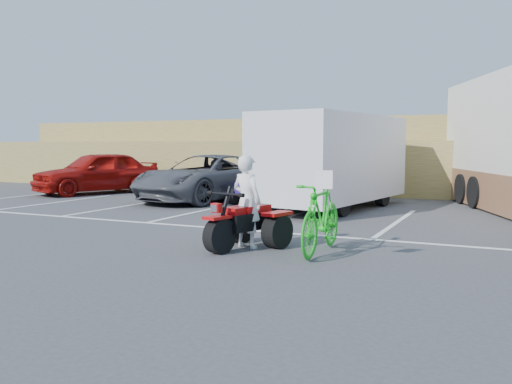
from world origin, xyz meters
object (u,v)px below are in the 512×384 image
at_px(grey_pickup, 207,178).
at_px(rider, 247,202).
at_px(quad_atv_blue, 254,204).
at_px(green_dirt_bike, 321,216).
at_px(red_trike_atv, 241,249).
at_px(quad_atv_green, 286,206).
at_px(cargo_trailer, 333,158).
at_px(red_car, 97,172).

bearing_deg(grey_pickup, rider, -44.68).
bearing_deg(quad_atv_blue, rider, -61.55).
bearing_deg(rider, green_dirt_bike, -160.91).
bearing_deg(rider, quad_atv_blue, -50.35).
xyz_separation_m(red_trike_atv, rider, (0.04, 0.14, 0.84)).
xyz_separation_m(green_dirt_bike, quad_atv_green, (-3.18, 6.30, -0.63)).
bearing_deg(quad_atv_green, quad_atv_blue, 145.49).
bearing_deg(cargo_trailer, grey_pickup, -177.07).
xyz_separation_m(rider, green_dirt_bike, (1.37, 0.09, -0.20)).
relative_size(rider, green_dirt_bike, 0.79).
relative_size(quad_atv_blue, quad_atv_green, 0.87).
relative_size(red_trike_atv, green_dirt_bike, 0.77).
relative_size(grey_pickup, cargo_trailer, 0.90).
bearing_deg(rider, red_trike_atv, 90.00).
distance_m(rider, red_car, 12.49).
relative_size(red_car, cargo_trailer, 0.78).
xyz_separation_m(cargo_trailer, quad_atv_blue, (-2.64, 0.22, -1.46)).
xyz_separation_m(red_car, quad_atv_blue, (7.02, -0.80, -0.81)).
relative_size(grey_pickup, red_car, 1.16).
relative_size(grey_pickup, quad_atv_blue, 3.81).
height_order(green_dirt_bike, cargo_trailer, cargo_trailer).
bearing_deg(green_dirt_bike, quad_atv_green, 115.20).
height_order(quad_atv_blue, quad_atv_green, quad_atv_green).
relative_size(rider, red_car, 0.35).
bearing_deg(grey_pickup, green_dirt_bike, -37.37).
bearing_deg(rider, quad_atv_green, -58.86).
height_order(grey_pickup, red_car, red_car).
relative_size(red_car, quad_atv_green, 2.84).
xyz_separation_m(red_trike_atv, quad_atv_green, (-1.77, 6.54, 0.00)).
bearing_deg(quad_atv_blue, grey_pickup, 176.14).
distance_m(quad_atv_blue, quad_atv_green, 1.22).
xyz_separation_m(red_trike_atv, grey_pickup, (-4.81, 7.05, 0.76)).
distance_m(green_dirt_bike, quad_atv_green, 7.09).
height_order(red_trike_atv, quad_atv_blue, red_trike_atv).
bearing_deg(quad_atv_blue, red_car, 177.62).
relative_size(green_dirt_bike, red_car, 0.45).
xyz_separation_m(red_trike_atv, red_car, (-9.98, 7.59, 0.81)).
height_order(red_car, quad_atv_blue, red_car).
bearing_deg(quad_atv_green, rider, -96.62).
distance_m(red_trike_atv, rider, 0.85).
relative_size(rider, quad_atv_green, 1.00).
xyz_separation_m(green_dirt_bike, grey_pickup, (-6.22, 6.82, 0.13)).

